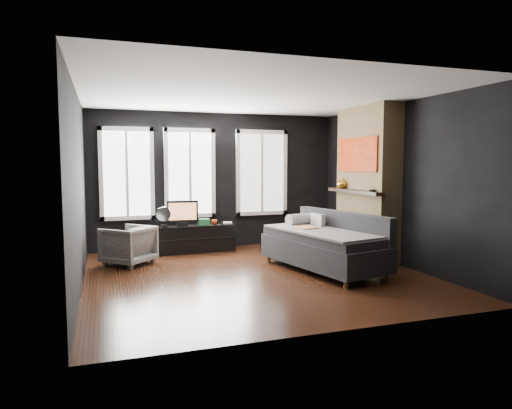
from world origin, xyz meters
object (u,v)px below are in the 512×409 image
object	(u,v)px
sofa	(323,241)
armchair	(128,243)
media_console	(195,238)
monitor	(183,211)
mantel_vase	(342,183)
mug	(214,221)
book	(223,217)

from	to	relation	value
sofa	armchair	world-z (taller)	sofa
armchair	media_console	distance (m)	1.49
monitor	mantel_vase	xyz separation A→B (m)	(2.81, -1.07, 0.54)
armchair	monitor	bearing A→B (deg)	171.42
monitor	armchair	bearing A→B (deg)	-137.73
sofa	monitor	bearing A→B (deg)	117.74
sofa	mug	world-z (taller)	sofa
armchair	mug	size ratio (longest dim) A/B	6.60
armchair	mantel_vase	size ratio (longest dim) A/B	3.45
sofa	monitor	size ratio (longest dim) A/B	3.59
armchair	mug	world-z (taller)	armchair
monitor	mug	distance (m)	0.65
armchair	monitor	size ratio (longest dim) A/B	1.20
armchair	media_console	size ratio (longest dim) A/B	0.48
sofa	mug	bearing A→B (deg)	107.41
media_console	monitor	distance (m)	0.57
monitor	mug	size ratio (longest dim) A/B	5.49
mantel_vase	book	bearing A→B (deg)	150.67
media_console	sofa	bearing A→B (deg)	-55.72
armchair	mantel_vase	xyz separation A→B (m)	(3.86, -0.29, 0.97)
mug	book	world-z (taller)	book
armchair	monitor	distance (m)	1.37
sofa	book	world-z (taller)	sofa
sofa	media_console	bearing A→B (deg)	114.35
media_console	book	bearing A→B (deg)	4.51
monitor	mug	bearing A→B (deg)	3.24
armchair	media_console	bearing A→B (deg)	165.75
media_console	book	xyz separation A→B (m)	(0.59, 0.08, 0.38)
sofa	mantel_vase	world-z (taller)	mantel_vase
mug	sofa	bearing A→B (deg)	-59.86
monitor	mug	world-z (taller)	monitor
sofa	book	size ratio (longest dim) A/B	9.38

